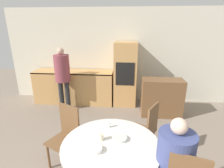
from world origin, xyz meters
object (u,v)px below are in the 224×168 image
chair_far_left (66,133)px  cup (101,137)px  dining_table (111,159)px  sideboard (162,98)px  person_standing (62,73)px  person_seated (175,164)px  bowl_centre (96,150)px  bowl_near (121,138)px  oven_unit (125,74)px  chair_far_right (147,128)px

chair_far_left → cup: (0.61, -0.40, 0.25)m
dining_table → sideboard: bearing=65.5°
cup → person_standing: bearing=120.5°
person_seated → person_standing: person_standing is taller
dining_table → bowl_centre: bowl_centre is taller
person_standing → bowl_centre: size_ratio=10.56×
chair_far_left → bowl_near: (0.86, -0.37, 0.22)m
sideboard → bowl_near: size_ratio=5.75×
chair_far_left → oven_unit: bearing=95.8°
sideboard → chair_far_left: size_ratio=0.98×
oven_unit → sideboard: bearing=-33.0°
chair_far_left → cup: chair_far_left is taller
cup → bowl_near: (0.25, 0.03, -0.03)m
oven_unit → bowl_near: bearing=-89.9°
chair_far_right → person_seated: (0.20, -0.94, 0.18)m
chair_far_left → bowl_centre: (0.58, -0.61, 0.23)m
bowl_near → cup: bearing=-173.2°
person_standing → bowl_near: bearing=-54.6°
dining_table → chair_far_right: (0.51, 0.71, 0.03)m
person_standing → cup: person_standing is taller
chair_far_left → bowl_near: size_ratio=5.88×
cup → bowl_near: 0.25m
oven_unit → chair_far_left: (-0.85, -2.37, -0.32)m
oven_unit → dining_table: oven_unit is taller
chair_far_right → cup: (-0.65, -0.64, 0.25)m
oven_unit → chair_far_right: 2.18m
chair_far_right → person_standing: size_ratio=0.60×
oven_unit → bowl_near: 2.74m
oven_unit → person_seated: (0.61, -3.06, -0.14)m
sideboard → person_seated: (-0.31, -2.46, 0.26)m
oven_unit → chair_far_left: 2.53m
oven_unit → dining_table: (-0.11, -2.83, -0.35)m
dining_table → chair_far_left: chair_far_left is taller
person_seated → chair_far_right: bearing=102.1°
dining_table → chair_far_right: bearing=54.1°
sideboard → dining_table: bearing=-114.5°
oven_unit → cup: 2.78m
oven_unit → chair_far_right: (0.41, -2.12, -0.32)m
dining_table → person_seated: bearing=-17.6°
chair_far_left → cup: 0.77m
oven_unit → bowl_near: oven_unit is taller
dining_table → bowl_centre: size_ratio=7.92×
oven_unit → dining_table: size_ratio=1.41×
sideboard → bowl_near: sideboard is taller
bowl_centre → chair_far_left: bearing=133.5°
chair_far_right → person_seated: bearing=41.6°
chair_far_right → person_standing: 2.56m
oven_unit → chair_far_right: oven_unit is taller
oven_unit → sideboard: 1.16m
oven_unit → chair_far_left: oven_unit is taller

